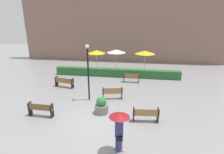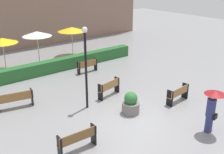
# 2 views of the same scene
# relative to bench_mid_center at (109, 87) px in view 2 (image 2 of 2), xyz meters

# --- Properties ---
(ground_plane) EXTENTS (60.00, 60.00, 0.00)m
(ground_plane) POSITION_rel_bench_mid_center_xyz_m (-0.70, -2.79, -0.55)
(ground_plane) COLOR gray
(bench_mid_center) EXTENTS (1.56, 0.62, 0.93)m
(bench_mid_center) POSITION_rel_bench_mid_center_xyz_m (0.00, 0.00, 0.00)
(bench_mid_center) COLOR #9E7242
(bench_mid_center) RESTS_ON ground
(bench_near_right) EXTENTS (1.56, 0.50, 0.87)m
(bench_near_right) POSITION_rel_bench_mid_center_xyz_m (2.41, -2.86, -0.05)
(bench_near_right) COLOR #9E7242
(bench_near_right) RESTS_ON ground
(bench_near_left) EXTENTS (1.62, 0.39, 0.89)m
(bench_near_left) POSITION_rel_bench_mid_center_xyz_m (-4.05, -3.21, -0.02)
(bench_near_left) COLOR brown
(bench_near_left) RESTS_ON ground
(bench_back_row) EXTENTS (1.53, 0.34, 0.87)m
(bench_back_row) POSITION_rel_bench_mid_center_xyz_m (1.23, 4.03, -0.04)
(bench_back_row) COLOR olive
(bench_back_row) RESTS_ON ground
(bench_far_left) EXTENTS (1.81, 0.71, 0.89)m
(bench_far_left) POSITION_rel_bench_mid_center_xyz_m (-4.62, 1.83, -0.03)
(bench_far_left) COLOR olive
(bench_far_left) RESTS_ON ground
(pedestrian_with_umbrella) EXTENTS (0.91, 0.91, 1.99)m
(pedestrian_with_umbrella) POSITION_rel_bench_mid_center_xyz_m (1.13, -5.59, 0.71)
(pedestrian_with_umbrella) COLOR navy
(pedestrian_with_umbrella) RESTS_ON ground
(planter_pot) EXTENTS (0.87, 0.87, 1.13)m
(planter_pot) POSITION_rel_bench_mid_center_xyz_m (-0.39, -2.20, -0.06)
(planter_pot) COLOR slate
(planter_pot) RESTS_ON ground
(lamp_post) EXTENTS (0.28, 0.28, 4.16)m
(lamp_post) POSITION_rel_bench_mid_center_xyz_m (-1.72, -0.36, 1.98)
(lamp_post) COLOR black
(lamp_post) RESTS_ON ground
(patio_umbrella_yellow) EXTENTS (2.08, 2.08, 2.32)m
(patio_umbrella_yellow) POSITION_rel_bench_mid_center_xyz_m (-3.06, 7.96, 1.59)
(patio_umbrella_yellow) COLOR silver
(patio_umbrella_yellow) RESTS_ON ground
(patio_umbrella_white) EXTENTS (2.09, 2.09, 2.54)m
(patio_umbrella_white) POSITION_rel_bench_mid_center_xyz_m (-0.70, 7.56, 1.81)
(patio_umbrella_white) COLOR silver
(patio_umbrella_white) RESTS_ON ground
(patio_umbrella_yellow_far) EXTENTS (2.22, 2.22, 2.39)m
(patio_umbrella_yellow_far) POSITION_rel_bench_mid_center_xyz_m (2.51, 8.14, 1.65)
(patio_umbrella_yellow_far) COLOR silver
(patio_umbrella_yellow_far) RESTS_ON ground
(hedge_strip) EXTENTS (12.98, 0.70, 0.84)m
(hedge_strip) POSITION_rel_bench_mid_center_xyz_m (-0.42, 5.61, -0.13)
(hedge_strip) COLOR #28602D
(hedge_strip) RESTS_ON ground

